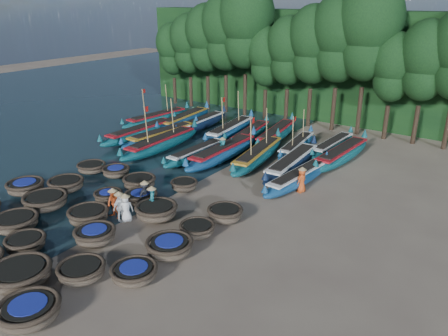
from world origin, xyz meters
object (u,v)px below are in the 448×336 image
Objects in this scene: long_boat_13 at (251,134)px; coracle_6 at (16,222)px; coracle_24 at (225,213)px; coracle_17 at (141,197)px; coracle_10 at (25,187)px; fisherman_5 at (223,149)px; coracle_23 at (184,185)px; coracle_18 at (156,211)px; long_boat_14 at (276,134)px; coracle_13 at (95,235)px; long_boat_8 at (298,178)px; long_boat_12 at (230,130)px; long_boat_1 at (141,132)px; long_boat_15 at (297,146)px; long_boat_3 at (161,143)px; fisherman_3 at (145,194)px; long_boat_6 at (258,155)px; fisherman_6 at (302,179)px; coracle_19 at (197,229)px; coracle_4 at (29,311)px; coracle_7 at (26,243)px; coracle_9 at (134,272)px; coracle_8 at (81,271)px; coracle_20 at (91,167)px; coracle_21 at (116,171)px; long_boat_2 at (162,135)px; coracle_15 at (66,184)px; coracle_16 at (108,196)px; coracle_14 at (169,246)px; coracle_3 at (21,274)px; long_boat_7 at (292,163)px; coracle_12 at (88,215)px; long_boat_5 at (223,152)px; fisherman_2 at (114,203)px; long_boat_11 at (202,123)px; fisherman_1 at (152,199)px; long_boat_9 at (157,118)px; long_boat_16 at (332,145)px; long_boat_4 at (197,153)px; fisherman_4 at (120,206)px; coracle_11 at (45,201)px.

coracle_6 is at bearing -104.24° from long_boat_13.
coracle_17 is at bearing -168.47° from coracle_24.
fisherman_5 reaches higher than coracle_10.
coracle_18 is at bearing -72.39° from coracle_23.
coracle_13 is at bearing -96.52° from long_boat_14.
long_boat_12 is at bearing 151.79° from long_boat_8.
long_boat_1 is 1.21× the size of long_boat_15.
long_boat_3 is 5.38× the size of fisherman_3.
fisherman_6 is (4.75, -2.81, 0.24)m from long_boat_6.
coracle_19 is 10.84m from fisherman_5.
long_boat_3 is (-9.09, 16.89, 0.17)m from coracle_4.
coracle_4 is 10.02m from coracle_17.
coracle_7 is at bearing -102.33° from long_boat_14.
fisherman_3 is (-4.52, 5.26, 0.42)m from coracle_9.
long_boat_6 is at bearing 93.86° from coracle_8.
coracle_20 is 1.96m from coracle_21.
coracle_13 is 0.31× the size of long_boat_8.
coracle_19 is at bearing 82.06° from coracle_4.
coracle_8 is 0.24× the size of long_boat_2.
coracle_15 reaches higher than coracle_16.
coracle_14 is 1.52× the size of fisherman_6.
coracle_3 is 18.00m from long_boat_7.
fisherman_5 reaches higher than coracle_18.
long_boat_6 reaches higher than coracle_14.
coracle_10 is 19.05m from long_boat_15.
coracle_18 is 1.00× the size of coracle_20.
coracle_12 is 0.31× the size of long_boat_13.
fisherman_2 is at bearing -88.54° from long_boat_5.
coracle_6 is at bearing 158.87° from coracle_7.
long_boat_11 is (-1.26, 6.71, -0.08)m from long_boat_3.
fisherman_1 reaches higher than long_boat_1.
long_boat_5 is at bearing 134.31° from fisherman_1.
coracle_17 is 14.08m from long_boat_12.
coracle_20 is 0.29× the size of long_boat_11.
coracle_15 is at bearing 175.33° from fisherman_2.
coracle_7 is at bearing -57.13° from long_boat_9.
fisherman_5 is at bearing -129.64° from long_boat_16.
coracle_17 is 0.88× the size of coracle_20.
long_boat_8 is (10.42, 5.59, 0.13)m from coracle_21.
long_boat_5 reaches higher than coracle_14.
coracle_19 is 9.57m from coracle_21.
fisherman_6 is at bearing 35.77° from coracle_10.
coracle_20 is at bearing 148.38° from coracle_9.
coracle_3 is at bearing -76.58° from long_boat_4.
coracle_7 is at bearing -74.17° from long_boat_3.
coracle_23 is (3.78, 8.66, -0.08)m from coracle_6.
coracle_18 is at bearing 123.53° from coracle_9.
fisherman_4 is (-4.23, -1.14, 0.51)m from coracle_19.
coracle_11 is 1.11× the size of coracle_18.
long_boat_5 is 2.53m from long_boat_6.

